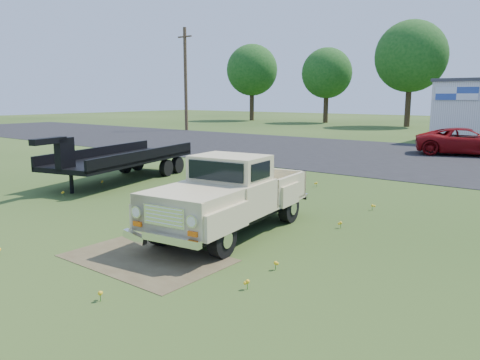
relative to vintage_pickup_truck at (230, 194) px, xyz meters
name	(u,v)px	position (x,y,z in m)	size (l,w,h in m)	color
ground	(198,215)	(-1.66, 0.70, -0.88)	(140.00, 140.00, 0.00)	#273F14
asphalt_lot	(401,157)	(-1.66, 15.70, -0.88)	(90.00, 14.00, 0.02)	black
dirt_patch_a	(147,258)	(-0.16, -2.30, -0.88)	(3.00, 2.00, 0.01)	#4B3F28
dirt_patch_b	(225,186)	(-3.66, 4.20, -0.88)	(2.20, 1.60, 0.01)	#4B3F28
utility_pole_west	(186,79)	(-23.66, 22.70, 3.73)	(1.60, 0.30, 9.00)	#412A1E
treeline_a	(252,70)	(-29.66, 40.70, 5.43)	(6.40, 6.40, 9.52)	#372819
treeline_b	(327,73)	(-19.66, 41.70, 4.79)	(5.76, 5.76, 8.57)	#372819
treeline_c	(411,56)	(-9.66, 40.20, 6.06)	(7.04, 7.04, 10.47)	#372819
vintage_pickup_truck	(230,194)	(0.00, 0.00, 0.00)	(1.88, 4.82, 1.75)	#CEBB8A
flatbed_trailer	(122,155)	(-7.29, 2.73, 0.04)	(2.23, 6.68, 1.82)	black
red_pickup	(466,142)	(0.74, 18.49, -0.18)	(2.30, 4.99, 1.39)	maroon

